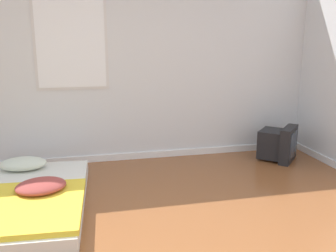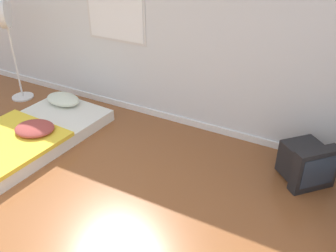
{
  "view_description": "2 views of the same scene",
  "coord_description": "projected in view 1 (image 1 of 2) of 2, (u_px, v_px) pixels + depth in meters",
  "views": [
    {
      "loc": [
        -0.28,
        -2.24,
        1.63
      ],
      "look_at": [
        0.65,
        1.8,
        0.64
      ],
      "focal_mm": 40.0,
      "sensor_mm": 36.0,
      "label": 1
    },
    {
      "loc": [
        2.52,
        -1.3,
        2.55
      ],
      "look_at": [
        0.87,
        1.73,
        0.5
      ],
      "focal_mm": 40.0,
      "sensor_mm": 36.0,
      "label": 2
    }
  ],
  "objects": [
    {
      "name": "crt_tv",
      "position": [
        279.0,
        144.0,
        5.07
      ],
      "size": [
        0.62,
        0.62,
        0.47
      ],
      "color": "black",
      "rests_on": "ground_plane"
    },
    {
      "name": "mattress_bed",
      "position": [
        28.0,
        198.0,
        3.64
      ],
      "size": [
        1.18,
        1.94,
        0.3
      ],
      "color": "silver",
      "rests_on": "ground_plane"
    },
    {
      "name": "wall_back",
      "position": [
        103.0,
        65.0,
        4.8
      ],
      "size": [
        8.05,
        0.08,
        2.6
      ],
      "color": "silver",
      "rests_on": "ground_plane"
    }
  ]
}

